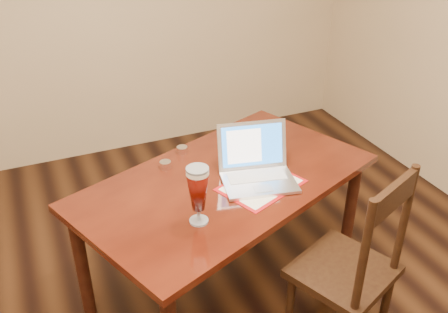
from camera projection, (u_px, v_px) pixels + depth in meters
name	position (u px, v px, depth m)	size (l,w,h in m)	color
room_shell	(195.00, 2.00, 1.40)	(4.51, 5.01, 2.71)	tan
dining_table	(227.00, 192.00, 2.58)	(1.73, 1.36, 0.99)	#50180A
dining_chair	(351.00, 269.00, 2.31)	(0.56, 0.54, 1.02)	black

